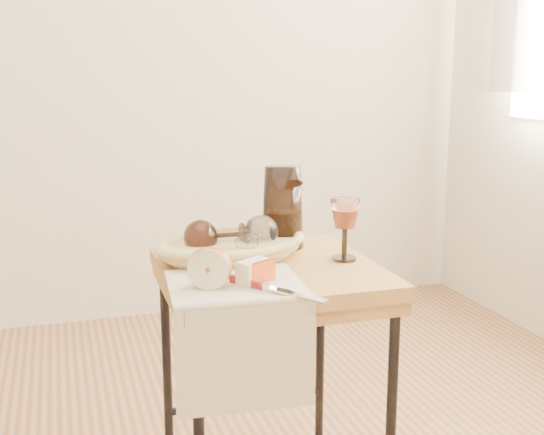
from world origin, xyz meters
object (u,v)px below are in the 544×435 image
object	(u,v)px
side_table	(270,390)
wine_goblet	(345,229)
tea_towel	(235,284)
apple_half	(210,267)
goblet_lying_a	(219,236)
pitcher	(283,207)
bread_basket	(233,249)
goblet_lying_b	(255,236)
table_knife	(273,287)

from	to	relation	value
side_table	wine_goblet	distance (m)	0.44
tea_towel	apple_half	xyz separation A→B (m)	(-0.06, -0.01, 0.05)
goblet_lying_a	pitcher	bearing A→B (deg)	-165.91
side_table	apple_half	bearing A→B (deg)	-141.57
bread_basket	goblet_lying_a	size ratio (longest dim) A/B	2.53
side_table	apple_half	xyz separation A→B (m)	(-0.17, -0.14, 0.37)
goblet_lying_a	goblet_lying_b	bearing A→B (deg)	156.06
goblet_lying_b	wine_goblet	size ratio (longest dim) A/B	0.92
bread_basket	wine_goblet	xyz separation A→B (m)	(0.25, -0.10, 0.05)
bread_basket	pitcher	xyz separation A→B (m)	(0.15, 0.06, 0.08)
wine_goblet	table_knife	bearing A→B (deg)	-141.32
bread_basket	pitcher	distance (m)	0.18
goblet_lying_a	table_knife	size ratio (longest dim) A/B	0.58
tea_towel	bread_basket	bearing A→B (deg)	82.20
goblet_lying_b	pitcher	distance (m)	0.14
goblet_lying_b	wine_goblet	distance (m)	0.22
pitcher	wine_goblet	xyz separation A→B (m)	(0.10, -0.17, -0.03)
wine_goblet	apple_half	bearing A→B (deg)	-160.49
side_table	wine_goblet	world-z (taller)	wine_goblet
tea_towel	pitcher	bearing A→B (deg)	59.85
goblet_lying_b	wine_goblet	xyz separation A→B (m)	(0.20, -0.08, 0.02)
side_table	table_knife	size ratio (longest dim) A/B	2.69
side_table	goblet_lying_a	xyz separation A→B (m)	(-0.10, 0.11, 0.37)
apple_half	table_knife	world-z (taller)	apple_half
pitcher	side_table	bearing A→B (deg)	-102.07
pitcher	wine_goblet	size ratio (longest dim) A/B	1.64
wine_goblet	goblet_lying_b	bearing A→B (deg)	157.39
bread_basket	table_knife	xyz separation A→B (m)	(0.01, -0.30, -0.01)
tea_towel	table_knife	distance (m)	0.10
side_table	goblet_lying_b	size ratio (longest dim) A/B	4.50
bread_basket	apple_half	distance (m)	0.26
table_knife	bread_basket	bearing A→B (deg)	147.65
goblet_lying_a	wine_goblet	distance (m)	0.31
side_table	goblet_lying_b	world-z (taller)	goblet_lying_b
apple_half	goblet_lying_b	bearing A→B (deg)	77.35
bread_basket	goblet_lying_a	distance (m)	0.05
side_table	wine_goblet	bearing A→B (deg)	-2.86
goblet_lying_a	apple_half	distance (m)	0.26
tea_towel	bread_basket	distance (m)	0.23
side_table	pitcher	world-z (taller)	pitcher
goblet_lying_a	tea_towel	bearing A→B (deg)	84.79
bread_basket	wine_goblet	size ratio (longest dim) A/B	2.26
pitcher	apple_half	size ratio (longest dim) A/B	2.68
goblet_lying_a	apple_half	xyz separation A→B (m)	(-0.08, -0.25, -0.01)
tea_towel	table_knife	bearing A→B (deg)	-47.79
wine_goblet	apple_half	world-z (taller)	wine_goblet
goblet_lying_a	side_table	bearing A→B (deg)	130.70
goblet_lying_b	wine_goblet	bearing A→B (deg)	-77.07
goblet_lying_b	table_knife	world-z (taller)	goblet_lying_b
bread_basket	goblet_lying_b	bearing A→B (deg)	-38.19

